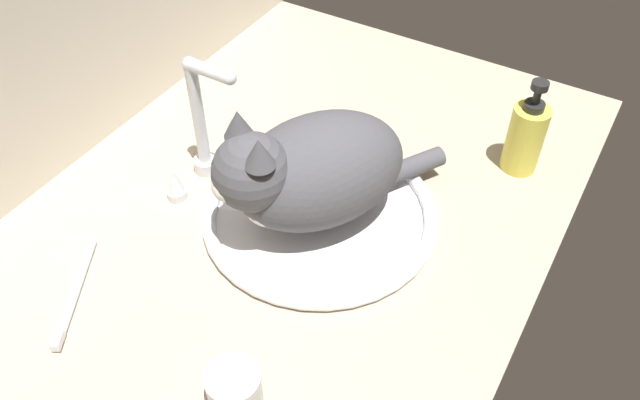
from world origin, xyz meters
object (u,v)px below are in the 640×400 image
Objects in this scene: cat at (307,171)px; soap_pump_bottle at (526,137)px; faucet at (204,133)px; sink_basin at (320,214)px; toothbrush at (75,295)px; metal_jar at (235,390)px.

cat reaches higher than soap_pump_bottle.
soap_pump_bottle is (27.29, -43.70, -1.90)cm from faucet.
soap_pump_bottle reaches higher than sink_basin.
cat is 37.60cm from soap_pump_bottle.
soap_pump_bottle is 72.54cm from toothbrush.
sink_basin is at bearing -31.29° from cat.
metal_jar is at bearing -93.06° from toothbrush.
soap_pump_bottle is at bearing -39.40° from sink_basin.
faucet is 20.44cm from cat.
sink_basin is 5.43× the size of metal_jar.
faucet is at bearing -0.27° from toothbrush.
sink_basin is 35.73cm from soap_pump_bottle.
soap_pump_bottle is (27.29, -22.41, 5.44)cm from sink_basin.
toothbrush is (-57.50, 43.84, -5.76)cm from soap_pump_bottle.
soap_pump_bottle is at bearing -14.63° from metal_jar.
sink_basin is 32.57cm from metal_jar.
sink_basin is at bearing -35.35° from toothbrush.
sink_basin is 9.99cm from cat.
sink_basin is 37.05cm from toothbrush.
metal_jar is (-31.74, -7.00, 2.13)cm from sink_basin.
metal_jar is 0.39× the size of toothbrush.
toothbrush is (-28.46, 20.36, -10.09)cm from cat.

